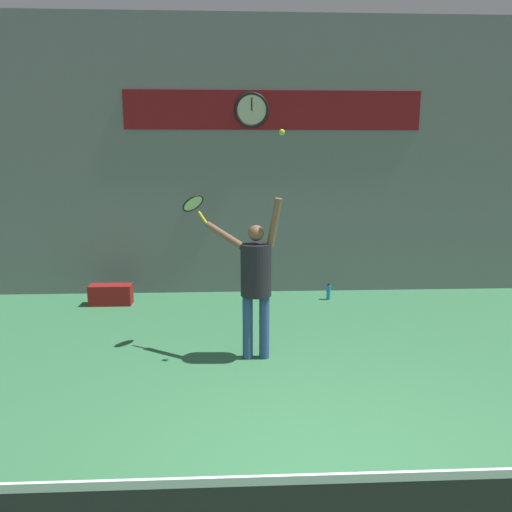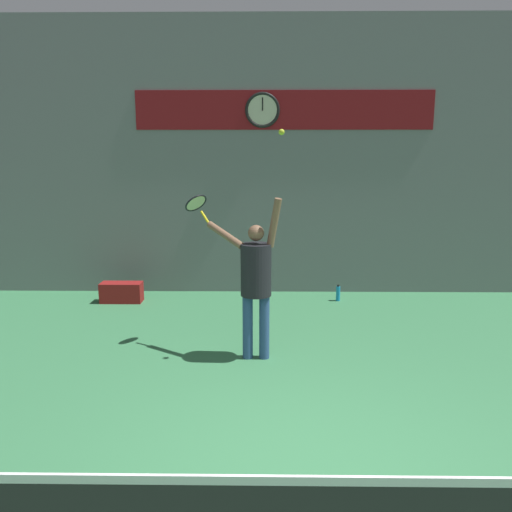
% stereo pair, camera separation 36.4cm
% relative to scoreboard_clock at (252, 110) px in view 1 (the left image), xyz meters
% --- Properties ---
extents(ground_plane, '(18.00, 18.00, 0.00)m').
position_rel_scoreboard_clock_xyz_m(ground_plane, '(0.39, -5.82, -3.36)').
color(ground_plane, '#387A4C').
extents(back_wall, '(18.00, 0.10, 5.00)m').
position_rel_scoreboard_clock_xyz_m(back_wall, '(0.39, 0.08, -0.86)').
color(back_wall, slate).
rests_on(back_wall, ground_plane).
extents(sponsor_banner, '(5.33, 0.02, 0.68)m').
position_rel_scoreboard_clock_xyz_m(sponsor_banner, '(0.39, 0.02, -0.00)').
color(sponsor_banner, maroon).
extents(scoreboard_clock, '(0.62, 0.06, 0.62)m').
position_rel_scoreboard_clock_xyz_m(scoreboard_clock, '(0.00, 0.00, 0.00)').
color(scoreboard_clock, beige).
extents(tennis_player, '(0.98, 0.59, 2.06)m').
position_rel_scoreboard_clock_xyz_m(tennis_player, '(-0.08, -3.18, -2.28)').
color(tennis_player, '#2D4C7F').
rests_on(tennis_player, ground_plane).
extents(tennis_racket, '(0.41, 0.40, 0.39)m').
position_rel_scoreboard_clock_xyz_m(tennis_racket, '(-0.86, -2.65, -1.43)').
color(tennis_racket, yellow).
extents(tennis_ball, '(0.07, 0.07, 0.07)m').
position_rel_scoreboard_clock_xyz_m(tennis_ball, '(0.22, -3.27, -0.54)').
color(tennis_ball, '#CCDB2D').
extents(water_bottle, '(0.07, 0.07, 0.30)m').
position_rel_scoreboard_clock_xyz_m(water_bottle, '(1.36, -0.58, -3.22)').
color(water_bottle, '#198CCC').
rests_on(water_bottle, ground_plane).
extents(equipment_bag, '(0.72, 0.30, 0.35)m').
position_rel_scoreboard_clock_xyz_m(equipment_bag, '(-2.50, -0.70, -3.18)').
color(equipment_bag, maroon).
rests_on(equipment_bag, ground_plane).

